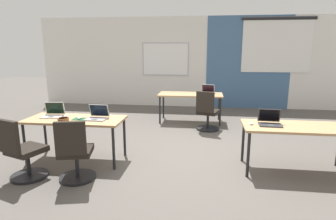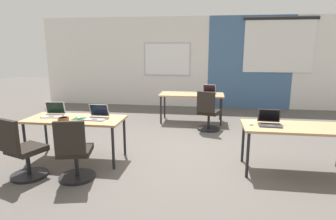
{
  "view_description": "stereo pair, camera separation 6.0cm",
  "coord_description": "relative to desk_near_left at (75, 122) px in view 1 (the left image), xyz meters",
  "views": [
    {
      "loc": [
        0.36,
        -4.87,
        1.86
      ],
      "look_at": [
        -0.27,
        -0.09,
        0.79
      ],
      "focal_mm": 30.21,
      "sensor_mm": 36.0,
      "label": 1
    },
    {
      "loc": [
        0.42,
        -4.86,
        1.86
      ],
      "look_at": [
        -0.27,
        -0.09,
        0.79
      ],
      "focal_mm": 30.21,
      "sensor_mm": 36.0,
      "label": 2
    }
  ],
  "objects": [
    {
      "name": "mouse_near_left_inner",
      "position": [
        0.1,
        -0.03,
        0.08
      ],
      "size": [
        0.06,
        0.1,
        0.03
      ],
      "color": "silver",
      "rests_on": "mousepad_near_left_inner"
    },
    {
      "name": "desk_near_left",
      "position": [
        0.0,
        0.0,
        0.0
      ],
      "size": [
        1.6,
        0.7,
        0.72
      ],
      "color": "tan",
      "rests_on": "ground"
    },
    {
      "name": "desk_near_right",
      "position": [
        3.5,
        0.0,
        0.0
      ],
      "size": [
        1.6,
        0.7,
        0.72
      ],
      "color": "tan",
      "rests_on": "ground"
    },
    {
      "name": "ground_plane",
      "position": [
        1.75,
        0.6,
        -0.66
      ],
      "size": [
        24.0,
        24.0,
        0.0
      ],
      "color": "#56514C"
    },
    {
      "name": "desk_far_center",
      "position": [
        1.75,
        2.8,
        0.0
      ],
      "size": [
        1.6,
        0.7,
        0.72
      ],
      "color": "tan",
      "rests_on": "ground"
    },
    {
      "name": "chair_far_right",
      "position": [
        2.17,
        2.04,
        -0.28
      ],
      "size": [
        0.55,
        0.6,
        0.92
      ],
      "rotation": [
        0.0,
        0.0,
        2.84
      ],
      "color": "black",
      "rests_on": "ground"
    },
    {
      "name": "chair_near_left_end",
      "position": [
        -0.43,
        -0.79,
        -0.28
      ],
      "size": [
        0.56,
        0.61,
        0.92
      ],
      "rotation": [
        0.0,
        0.0,
        2.8
      ],
      "color": "black",
      "rests_on": "ground"
    },
    {
      "name": "mouse_near_right_inner",
      "position": [
        2.82,
        -0.01,
        0.08
      ],
      "size": [
        0.08,
        0.11,
        0.03
      ],
      "color": "silver",
      "rests_on": "desk_near_right"
    },
    {
      "name": "laptop_near_left_inner",
      "position": [
        0.37,
        0.02,
        0.11
      ],
      "size": [
        0.34,
        0.31,
        0.23
      ],
      "rotation": [
        0.0,
        0.0,
        -0.03
      ],
      "color": "#9E9EA3",
      "rests_on": "desk_near_left"
    },
    {
      "name": "back_wall_assembly",
      "position": [
        1.8,
        4.8,
        0.75
      ],
      "size": [
        10.0,
        0.27,
        2.8
      ],
      "color": "silver",
      "rests_on": "ground"
    },
    {
      "name": "laptop_near_left_end",
      "position": [
        -0.43,
        0.09,
        0.11
      ],
      "size": [
        0.36,
        0.32,
        0.23
      ],
      "rotation": [
        0.0,
        0.0,
        0.13
      ],
      "color": "silver",
      "rests_on": "desk_near_left"
    },
    {
      "name": "mousepad_near_left_inner",
      "position": [
        0.1,
        -0.03,
        0.06
      ],
      "size": [
        0.22,
        0.19,
        0.0
      ],
      "color": "#23512D",
      "rests_on": "desk_near_left"
    },
    {
      "name": "chair_near_left_inner",
      "position": [
        0.33,
        -0.75,
        -0.28
      ],
      "size": [
        0.53,
        0.58,
        0.92
      ],
      "rotation": [
        0.0,
        0.0,
        3.37
      ],
      "color": "black",
      "rests_on": "ground"
    },
    {
      "name": "snack_bowl",
      "position": [
        -0.09,
        -0.22,
        0.1
      ],
      "size": [
        0.18,
        0.18,
        0.06
      ],
      "color": "brown",
      "rests_on": "desk_near_left"
    },
    {
      "name": "laptop_near_right_inner",
      "position": [
        3.1,
        0.03,
        0.11
      ],
      "size": [
        0.34,
        0.32,
        0.23
      ],
      "rotation": [
        0.0,
        0.0,
        -0.05
      ],
      "color": "#333338",
      "rests_on": "desk_near_right"
    },
    {
      "name": "mouse_near_left_end",
      "position": [
        -0.2,
        0.08,
        0.08
      ],
      "size": [
        0.06,
        0.1,
        0.03
      ],
      "color": "silver",
      "rests_on": "desk_near_left"
    },
    {
      "name": "laptop_far_right",
      "position": [
        2.17,
        2.9,
        0.11
      ],
      "size": [
        0.37,
        0.36,
        0.22
      ],
      "rotation": [
        0.0,
        0.0,
        -0.13
      ],
      "color": "#9E9EA3",
      "rests_on": "desk_far_center"
    }
  ]
}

